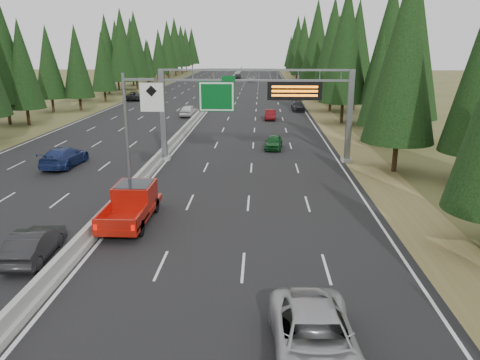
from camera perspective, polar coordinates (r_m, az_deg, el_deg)
name	(u,v)px	position (r m, az deg, el deg)	size (l,w,h in m)	color
road	(213,102)	(85.72, -3.37, 9.50)	(32.00, 260.00, 0.08)	black
shoulder_right	(312,102)	(85.76, 8.71, 9.35)	(3.60, 260.00, 0.06)	olive
shoulder_left	(115,101)	(89.30, -14.96, 9.25)	(3.60, 260.00, 0.06)	#4C4F25
median_barrier	(213,100)	(85.68, -3.37, 9.75)	(0.70, 260.00, 0.85)	gray
sign_gantry	(263,101)	(39.85, 2.85, 9.60)	(16.75, 0.98, 7.80)	slate
hov_sign_pole	(135,126)	(31.18, -12.70, 6.43)	(2.80, 0.50, 8.00)	slate
tree_row_right	(340,49)	(84.25, 12.08, 15.36)	(11.83, 244.14, 18.76)	black
tree_row_left	(82,48)	(87.03, -18.70, 15.01)	(11.39, 244.96, 18.99)	black
silver_minivan	(315,340)	(15.58, 9.17, -18.68)	(2.66, 5.78, 1.61)	#A8A8AD
red_pickup	(133,201)	(27.33, -12.92, -2.52)	(2.23, 6.24, 2.03)	black
car_ahead_green	(274,142)	(45.63, 4.12, 4.64)	(1.56, 3.88, 1.32)	#114C1D
car_ahead_dkred	(270,115)	(64.26, 3.73, 7.96)	(1.40, 4.01, 1.32)	#5A0C10
car_ahead_dkgrey	(298,106)	(73.71, 7.10, 8.93)	(1.95, 4.80, 1.39)	black
car_ahead_white	(252,79)	(134.66, 1.48, 12.19)	(2.23, 4.84, 1.34)	#BABABA
car_ahead_far	(238,76)	(146.96, -0.30, 12.55)	(1.83, 4.56, 1.55)	black
car_onc_near	(34,244)	(24.05, -23.81, -7.12)	(1.55, 4.44, 1.46)	black
car_onc_blue	(64,157)	(41.39, -20.63, 2.69)	(2.29, 5.64, 1.64)	navy
car_onc_white	(189,110)	(67.66, -6.24, 8.42)	(1.90, 4.73, 1.61)	silver
car_onc_far	(135,96)	(89.82, -12.66, 9.98)	(2.62, 5.68, 1.58)	black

